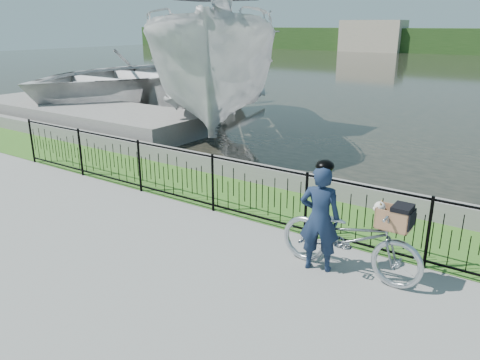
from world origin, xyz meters
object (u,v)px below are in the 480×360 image
Objects in this scene: boat_far at (141,78)px; dock at (83,115)px; boat_near at (217,68)px; bicycle_rig at (350,237)px; cyclist at (320,217)px.

dock is at bearing -71.88° from boat_far.
bicycle_rig is at bearing -41.73° from boat_near.
bicycle_rig is 1.26× the size of cyclist.
boat_far is (-1.43, 4.36, 0.87)m from dock.
boat_near is at bearing -21.44° from boat_far.
cyclist is 9.86m from boat_near.
cyclist reaches higher than bicycle_rig.
boat_far reaches higher than dock.
boat_far is (-6.08, 2.39, -0.88)m from boat_near.
dock is 4.67m from boat_far.
dock is 5.93× the size of cyclist.
boat_near reaches higher than boat_far.
cyclist is 0.14× the size of boat_far.
dock is at bearing 157.57° from cyclist.
boat_near is (-7.46, 6.65, 1.53)m from bicycle_rig.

